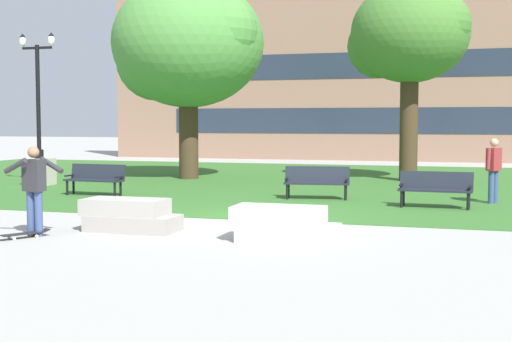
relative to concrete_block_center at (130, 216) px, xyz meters
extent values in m
plane|color=#A3A09B|center=(1.90, 2.10, -0.31)|extent=(140.00, 140.00, 0.00)
cube|color=#336628|center=(1.90, 12.10, -0.30)|extent=(40.00, 20.00, 0.02)
cube|color=#9E9991|center=(0.08, 0.00, -0.15)|extent=(1.80, 0.90, 0.32)
cube|color=#A6A098|center=(-0.09, 0.00, 0.17)|extent=(1.66, 0.83, 0.32)
cube|color=#BCB7B2|center=(3.35, -0.30, -0.15)|extent=(1.80, 0.90, 0.32)
cube|color=beige|center=(3.16, -0.30, 0.17)|extent=(1.66, 0.83, 0.32)
cylinder|color=#384C7A|center=(-1.34, -1.11, 0.12)|extent=(0.15, 0.15, 0.86)
cylinder|color=#384C7A|center=(-1.53, -1.08, 0.12)|extent=(0.15, 0.15, 0.86)
cube|color=#2D2D30|center=(-1.44, -1.09, 0.85)|extent=(0.44, 0.31, 0.60)
cylinder|color=#2D2D30|center=(-1.18, -0.89, 1.04)|extent=(0.55, 0.20, 0.32)
cylinder|color=#2D2D30|center=(-1.69, -1.30, 1.04)|extent=(0.55, 0.20, 0.32)
sphere|color=#9E7051|center=(-1.44, -1.09, 1.29)|extent=(0.22, 0.22, 0.22)
cube|color=black|center=(-1.50, -1.39, -0.22)|extent=(0.57, 0.79, 0.02)
cube|color=black|center=(-1.27, -1.00, -0.20)|extent=(0.23, 0.20, 0.06)
cylinder|color=silver|center=(-1.51, -1.64, -0.28)|extent=(0.05, 0.06, 0.06)
cylinder|color=silver|center=(-1.70, -1.53, -0.28)|extent=(0.05, 0.06, 0.06)
cylinder|color=silver|center=(-1.29, -1.26, -0.28)|extent=(0.05, 0.06, 0.06)
cylinder|color=silver|center=(-1.48, -1.15, -0.28)|extent=(0.05, 0.06, 0.06)
cube|color=#1E232D|center=(-4.01, 5.62, 0.15)|extent=(1.82, 0.54, 0.05)
cube|color=#1E232D|center=(-4.00, 5.87, 0.38)|extent=(1.80, 0.22, 0.46)
cube|color=black|center=(-4.85, 5.67, 0.27)|extent=(0.08, 0.40, 0.04)
cube|color=black|center=(-3.17, 5.58, 0.27)|extent=(0.08, 0.40, 0.04)
cylinder|color=black|center=(-4.82, 5.51, -0.08)|extent=(0.07, 0.07, 0.41)
cylinder|color=black|center=(-3.22, 5.42, -0.08)|extent=(0.07, 0.07, 0.41)
cylinder|color=black|center=(-4.80, 5.83, -0.08)|extent=(0.07, 0.07, 0.41)
cylinder|color=black|center=(-3.21, 5.74, -0.08)|extent=(0.07, 0.07, 0.41)
cube|color=#1E232D|center=(2.41, 6.52, 0.15)|extent=(1.84, 0.68, 0.05)
cube|color=#1E232D|center=(2.37, 6.77, 0.38)|extent=(1.80, 0.37, 0.46)
cube|color=black|center=(1.58, 6.41, 0.27)|extent=(0.11, 0.40, 0.04)
cube|color=black|center=(3.24, 6.63, 0.27)|extent=(0.11, 0.40, 0.04)
cylinder|color=black|center=(1.64, 6.25, -0.08)|extent=(0.07, 0.07, 0.41)
cylinder|color=black|center=(3.22, 6.47, -0.08)|extent=(0.07, 0.07, 0.41)
cylinder|color=black|center=(1.59, 6.57, -0.08)|extent=(0.07, 0.07, 0.41)
cylinder|color=black|center=(3.18, 6.79, -0.08)|extent=(0.07, 0.07, 0.41)
cube|color=#1E232D|center=(5.65, 5.40, 0.15)|extent=(1.82, 0.53, 0.05)
cube|color=#1E232D|center=(5.66, 5.65, 0.38)|extent=(1.80, 0.21, 0.46)
cube|color=black|center=(4.81, 5.45, 0.27)|extent=(0.08, 0.40, 0.04)
cube|color=black|center=(6.49, 5.36, 0.27)|extent=(0.08, 0.40, 0.04)
cylinder|color=black|center=(4.84, 5.28, -0.08)|extent=(0.07, 0.07, 0.41)
cylinder|color=black|center=(6.44, 5.20, -0.08)|extent=(0.07, 0.07, 0.41)
cylinder|color=black|center=(4.86, 5.60, -0.08)|extent=(0.07, 0.07, 0.41)
cylinder|color=black|center=(6.46, 5.52, -0.08)|extent=(0.07, 0.07, 0.41)
cube|color=#ADA89E|center=(-7.48, 8.11, 0.16)|extent=(0.80, 0.80, 0.90)
cylinder|color=black|center=(-7.48, 8.11, 0.76)|extent=(0.28, 0.28, 0.30)
cylinder|color=black|center=(-7.48, 8.11, 2.51)|extent=(0.14, 0.14, 3.80)
cube|color=black|center=(-7.48, 8.11, 4.31)|extent=(1.10, 0.08, 0.08)
ellipsoid|color=white|center=(-8.03, 8.11, 4.55)|extent=(0.22, 0.22, 0.36)
cone|color=black|center=(-8.03, 8.11, 4.75)|extent=(0.20, 0.20, 0.13)
ellipsoid|color=white|center=(-6.93, 8.11, 4.55)|extent=(0.22, 0.22, 0.36)
cone|color=black|center=(-6.93, 8.11, 4.75)|extent=(0.20, 0.20, 0.13)
cylinder|color=#42301E|center=(-3.68, 12.09, 1.47)|extent=(0.72, 0.72, 3.51)
ellipsoid|color=#4C893D|center=(-3.68, 12.09, 4.77)|extent=(5.64, 5.64, 4.80)
sphere|color=#4C893D|center=(-5.23, 12.65, 4.21)|extent=(3.10, 3.10, 3.10)
sphere|color=#4C893D|center=(-2.27, 11.52, 5.06)|extent=(2.82, 2.82, 2.82)
cylinder|color=#42301E|center=(4.31, 13.45, 1.79)|extent=(0.65, 0.65, 4.16)
ellipsoid|color=#42752D|center=(4.31, 13.45, 5.03)|extent=(4.22, 4.22, 3.59)
sphere|color=#42752D|center=(3.15, 13.88, 4.61)|extent=(2.32, 2.32, 2.32)
sphere|color=#42752D|center=(5.36, 13.03, 5.24)|extent=(2.11, 2.11, 2.11)
cylinder|color=#384C7A|center=(7.11, 7.05, 0.14)|extent=(0.15, 0.15, 0.86)
cylinder|color=#384C7A|center=(7.01, 6.88, 0.14)|extent=(0.15, 0.15, 0.86)
cube|color=maroon|center=(7.06, 6.96, 0.87)|extent=(0.41, 0.47, 0.60)
cylinder|color=maroon|center=(7.20, 7.20, 0.90)|extent=(0.16, 0.17, 0.56)
cylinder|color=maroon|center=(6.92, 6.72, 0.90)|extent=(0.16, 0.17, 0.56)
sphere|color=tan|center=(7.06, 6.96, 1.31)|extent=(0.22, 0.22, 0.22)
cube|color=#8E6B56|center=(1.40, 26.60, 4.85)|extent=(30.87, 1.00, 10.31)
cube|color=#232D3D|center=(1.40, 26.09, 1.89)|extent=(23.15, 0.03, 1.40)
cube|color=#232D3D|center=(1.40, 26.09, 4.89)|extent=(23.15, 0.03, 1.40)
camera|label=1|loc=(6.51, -12.74, 1.89)|focal=50.00mm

